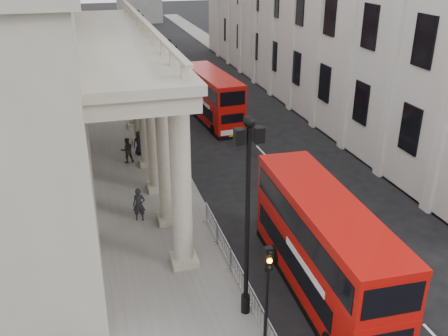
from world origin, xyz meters
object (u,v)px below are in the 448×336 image
Objects in this scene: lamp_post_mid at (170,94)px; bus_near at (323,246)px; lamp_post_south at (248,207)px; pedestrian_a at (139,205)px; pedestrian_b at (127,150)px; pedestrian_c at (139,143)px; bus_far at (212,96)px; lamp_post_north at (140,49)px; traffic_light at (268,280)px.

lamp_post_mid reaches higher than bus_near.
pedestrian_a is at bearing 110.25° from lamp_post_south.
pedestrian_b reaches higher than pedestrian_c.
bus_far is 17.48m from pedestrian_a.
lamp_post_mid is 4.99m from pedestrian_b.
bus_near reaches higher than pedestrian_c.
pedestrian_c is at bearing -98.20° from lamp_post_north.
lamp_post_south is 18.47m from pedestrian_c.
traffic_light is at bearing -87.16° from lamp_post_south.
bus_near is 10.58m from pedestrian_a.
lamp_post_north reaches higher than bus_far.
lamp_post_mid is 4.76× the size of pedestrian_c.
bus_near is at bearing -83.62° from lamp_post_north.
lamp_post_south is 0.86× the size of bus_far.
lamp_post_mid is 4.73× the size of pedestrian_b.
bus_near is (3.52, -15.47, -2.60)m from lamp_post_mid.
pedestrian_b is at bearing 103.69° from pedestrian_a.
bus_near reaches higher than traffic_light.
bus_far is at bearing 33.08° from pedestrian_c.
bus_near is (3.42, 2.55, -0.79)m from traffic_light.
traffic_light is (0.10, -34.02, -1.80)m from lamp_post_north.
bus_near is 23.60m from bus_far.
pedestrian_b is at bearing 99.38° from traffic_light.
traffic_light is (0.10, -18.02, -1.80)m from lamp_post_mid.
lamp_post_north is 0.86× the size of bus_far.
lamp_post_mid is 4.54× the size of pedestrian_a.
pedestrian_c is (-2.03, -14.06, -3.92)m from lamp_post_north.
lamp_post_north reaches higher than traffic_light.
lamp_post_mid is 1.00× the size of lamp_post_north.
bus_near reaches higher than pedestrian_a.
pedestrian_c is at bearing 109.68° from bus_near.
lamp_post_south is 32.00m from lamp_post_north.
lamp_post_north is at bearing 90.00° from lamp_post_south.
pedestrian_a is (-6.70, 8.09, -1.28)m from bus_near.
lamp_post_south is at bearing 92.84° from traffic_light.
lamp_post_south is 17.48m from pedestrian_b.
pedestrian_a is at bearing 107.13° from traffic_light.
pedestrian_a is (-3.18, 8.62, -3.88)m from lamp_post_south.
lamp_post_south reaches higher than pedestrian_b.
pedestrian_c is at bearing 96.08° from traffic_light.
pedestrian_a is at bearing -113.32° from lamp_post_mid.
lamp_post_mid is at bearing -125.41° from bus_far.
lamp_post_mid is 16.08m from bus_near.
traffic_light is at bearing -89.83° from lamp_post_north.
pedestrian_a is (-8.08, -15.47, -1.12)m from bus_far.
pedestrian_b is at bearing 165.62° from lamp_post_mid.
lamp_post_north is at bearing 97.19° from pedestrian_a.
lamp_post_mid is at bearing 90.32° from traffic_light.
traffic_light reaches higher than pedestrian_b.
lamp_post_south is 1.00× the size of lamp_post_north.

